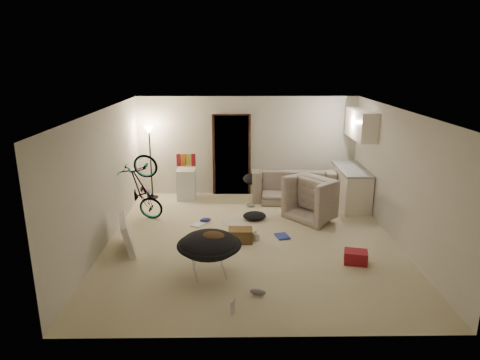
{
  "coord_description": "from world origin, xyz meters",
  "views": [
    {
      "loc": [
        -0.33,
        -7.65,
        3.4
      ],
      "look_at": [
        -0.22,
        0.6,
        1.04
      ],
      "focal_mm": 32.0,
      "sensor_mm": 36.0,
      "label": 1
    }
  ],
  "objects_px": {
    "sofa": "(293,188)",
    "drink_case_b": "(356,257)",
    "kitchen_counter": "(351,188)",
    "drink_case_a": "(240,235)",
    "saucer_chair": "(209,250)",
    "juicer": "(256,236)",
    "armchair": "(320,201)",
    "tv_box": "(127,234)",
    "floor_lamp": "(150,147)",
    "mini_fridge": "(187,184)",
    "bicycle": "(143,203)"
  },
  "relations": [
    {
      "from": "bicycle",
      "to": "tv_box",
      "type": "bearing_deg",
      "value": -171.84
    },
    {
      "from": "sofa",
      "to": "drink_case_b",
      "type": "distance_m",
      "value": 3.51
    },
    {
      "from": "sofa",
      "to": "kitchen_counter",
      "type": "bearing_deg",
      "value": 164.44
    },
    {
      "from": "saucer_chair",
      "to": "drink_case_b",
      "type": "xyz_separation_m",
      "value": [
        2.48,
        0.38,
        -0.32
      ]
    },
    {
      "from": "armchair",
      "to": "saucer_chair",
      "type": "distance_m",
      "value": 3.52
    },
    {
      "from": "tv_box",
      "to": "bicycle",
      "type": "bearing_deg",
      "value": 72.69
    },
    {
      "from": "tv_box",
      "to": "floor_lamp",
      "type": "bearing_deg",
      "value": 74.57
    },
    {
      "from": "drink_case_b",
      "to": "juicer",
      "type": "bearing_deg",
      "value": 163.03
    },
    {
      "from": "floor_lamp",
      "to": "armchair",
      "type": "relative_size",
      "value": 1.69
    },
    {
      "from": "bicycle",
      "to": "drink_case_b",
      "type": "xyz_separation_m",
      "value": [
        4.05,
        -2.08,
        -0.29
      ]
    },
    {
      "from": "armchair",
      "to": "drink_case_b",
      "type": "xyz_separation_m",
      "value": [
        0.18,
        -2.27,
        -0.24
      ]
    },
    {
      "from": "tv_box",
      "to": "saucer_chair",
      "type": "bearing_deg",
      "value": -49.2
    },
    {
      "from": "armchair",
      "to": "kitchen_counter",
      "type": "bearing_deg",
      "value": -90.2
    },
    {
      "from": "mini_fridge",
      "to": "saucer_chair",
      "type": "distance_m",
      "value": 4.01
    },
    {
      "from": "bicycle",
      "to": "juicer",
      "type": "distance_m",
      "value": 2.64
    },
    {
      "from": "sofa",
      "to": "armchair",
      "type": "distance_m",
      "value": 1.26
    },
    {
      "from": "kitchen_counter",
      "to": "drink_case_a",
      "type": "distance_m",
      "value": 3.38
    },
    {
      "from": "mini_fridge",
      "to": "juicer",
      "type": "xyz_separation_m",
      "value": [
        1.61,
        -2.56,
        -0.29
      ]
    },
    {
      "from": "mini_fridge",
      "to": "drink_case_a",
      "type": "bearing_deg",
      "value": -63.4
    },
    {
      "from": "kitchen_counter",
      "to": "saucer_chair",
      "type": "distance_m",
      "value": 4.63
    },
    {
      "from": "floor_lamp",
      "to": "armchair",
      "type": "height_order",
      "value": "floor_lamp"
    },
    {
      "from": "floor_lamp",
      "to": "mini_fridge",
      "type": "bearing_deg",
      "value": -6.51
    },
    {
      "from": "mini_fridge",
      "to": "tv_box",
      "type": "bearing_deg",
      "value": -104.55
    },
    {
      "from": "saucer_chair",
      "to": "tv_box",
      "type": "height_order",
      "value": "saucer_chair"
    },
    {
      "from": "saucer_chair",
      "to": "juicer",
      "type": "relative_size",
      "value": 4.8
    },
    {
      "from": "sofa",
      "to": "drink_case_b",
      "type": "relative_size",
      "value": 5.17
    },
    {
      "from": "sofa",
      "to": "armchair",
      "type": "relative_size",
      "value": 1.87
    },
    {
      "from": "juicer",
      "to": "floor_lamp",
      "type": "bearing_deg",
      "value": 133.01
    },
    {
      "from": "floor_lamp",
      "to": "drink_case_b",
      "type": "relative_size",
      "value": 4.69
    },
    {
      "from": "floor_lamp",
      "to": "kitchen_counter",
      "type": "bearing_deg",
      "value": -7.66
    },
    {
      "from": "tv_box",
      "to": "drink_case_a",
      "type": "relative_size",
      "value": 2.02
    },
    {
      "from": "bicycle",
      "to": "drink_case_b",
      "type": "distance_m",
      "value": 4.56
    },
    {
      "from": "armchair",
      "to": "bicycle",
      "type": "height_order",
      "value": "bicycle"
    },
    {
      "from": "sofa",
      "to": "juicer",
      "type": "height_order",
      "value": "sofa"
    },
    {
      "from": "mini_fridge",
      "to": "juicer",
      "type": "relative_size",
      "value": 3.5
    },
    {
      "from": "saucer_chair",
      "to": "drink_case_b",
      "type": "distance_m",
      "value": 2.53
    },
    {
      "from": "drink_case_a",
      "to": "drink_case_b",
      "type": "bearing_deg",
      "value": -24.54
    },
    {
      "from": "floor_lamp",
      "to": "sofa",
      "type": "bearing_deg",
      "value": -3.26
    },
    {
      "from": "mini_fridge",
      "to": "drink_case_b",
      "type": "distance_m",
      "value": 4.83
    },
    {
      "from": "armchair",
      "to": "mini_fridge",
      "type": "distance_m",
      "value": 3.34
    },
    {
      "from": "kitchen_counter",
      "to": "drink_case_a",
      "type": "xyz_separation_m",
      "value": [
        -2.65,
        -2.08,
        -0.31
      ]
    },
    {
      "from": "bicycle",
      "to": "saucer_chair",
      "type": "distance_m",
      "value": 2.92
    },
    {
      "from": "drink_case_b",
      "to": "saucer_chair",
      "type": "bearing_deg",
      "value": -157.65
    },
    {
      "from": "drink_case_b",
      "to": "tv_box",
      "type": "bearing_deg",
      "value": -174.72
    },
    {
      "from": "armchair",
      "to": "tv_box",
      "type": "xyz_separation_m",
      "value": [
        -3.87,
        -1.68,
        -0.04
      ]
    },
    {
      "from": "bicycle",
      "to": "tv_box",
      "type": "relative_size",
      "value": 1.65
    },
    {
      "from": "armchair",
      "to": "tv_box",
      "type": "height_order",
      "value": "armchair"
    },
    {
      "from": "bicycle",
      "to": "floor_lamp",
      "type": "bearing_deg",
      "value": 11.83
    },
    {
      "from": "juicer",
      "to": "armchair",
      "type": "bearing_deg",
      "value": 40.99
    },
    {
      "from": "sofa",
      "to": "saucer_chair",
      "type": "bearing_deg",
      "value": 67.51
    }
  ]
}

